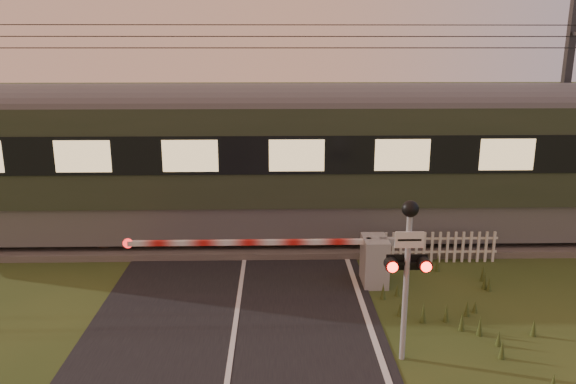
{
  "coord_description": "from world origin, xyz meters",
  "views": [
    {
      "loc": [
        0.84,
        -9.21,
        5.56
      ],
      "look_at": [
        1.13,
        3.2,
        2.31
      ],
      "focal_mm": 35.0,
      "sensor_mm": 36.0,
      "label": 1
    }
  ],
  "objects_px": {
    "boom_gate": "(361,258)",
    "picket_fence": "(432,247)",
    "catenary_mast": "(565,101)",
    "crossing_signal": "(408,253)"
  },
  "relations": [
    {
      "from": "catenary_mast",
      "to": "crossing_signal",
      "type": "bearing_deg",
      "value": -128.47
    },
    {
      "from": "boom_gate",
      "to": "crossing_signal",
      "type": "xyz_separation_m",
      "value": [
        0.26,
        -3.37,
        1.42
      ]
    },
    {
      "from": "boom_gate",
      "to": "picket_fence",
      "type": "relative_size",
      "value": 2.0
    },
    {
      "from": "crossing_signal",
      "to": "picket_fence",
      "type": "height_order",
      "value": "crossing_signal"
    },
    {
      "from": "crossing_signal",
      "to": "catenary_mast",
      "type": "height_order",
      "value": "catenary_mast"
    },
    {
      "from": "boom_gate",
      "to": "catenary_mast",
      "type": "xyz_separation_m",
      "value": [
        7.27,
        5.45,
        3.19
      ]
    },
    {
      "from": "boom_gate",
      "to": "picket_fence",
      "type": "bearing_deg",
      "value": 32.56
    },
    {
      "from": "boom_gate",
      "to": "crossing_signal",
      "type": "relative_size",
      "value": 2.32
    },
    {
      "from": "crossing_signal",
      "to": "picket_fence",
      "type": "bearing_deg",
      "value": 68.91
    },
    {
      "from": "picket_fence",
      "to": "catenary_mast",
      "type": "height_order",
      "value": "catenary_mast"
    }
  ]
}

